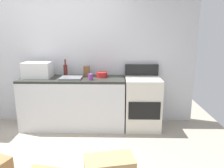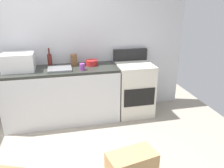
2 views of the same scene
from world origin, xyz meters
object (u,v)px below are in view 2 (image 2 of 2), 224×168
(mixing_bowl, at_px, (92,63))
(coffee_mug, at_px, (82,67))
(wine_bottle, at_px, (50,60))
(microwave, at_px, (18,62))
(stove_oven, at_px, (134,88))
(knife_block, at_px, (74,60))
(cardboard_box_medium, at_px, (131,168))

(mixing_bowl, bearing_deg, coffee_mug, -127.45)
(wine_bottle, bearing_deg, microwave, -162.24)
(stove_oven, relative_size, knife_block, 6.11)
(microwave, relative_size, coffee_mug, 4.60)
(stove_oven, xyz_separation_m, knife_block, (-0.99, 0.15, 0.52))
(coffee_mug, xyz_separation_m, cardboard_box_medium, (0.36, -1.45, -0.77))
(microwave, bearing_deg, knife_block, 8.60)
(stove_oven, xyz_separation_m, mixing_bowl, (-0.72, 0.08, 0.48))
(microwave, height_order, coffee_mug, microwave)
(stove_oven, height_order, mixing_bowl, stove_oven)
(stove_oven, relative_size, coffee_mug, 11.00)
(knife_block, bearing_deg, coffee_mug, -70.67)
(stove_oven, distance_m, knife_block, 1.13)
(microwave, bearing_deg, coffee_mug, -10.35)
(coffee_mug, distance_m, knife_block, 0.32)
(wine_bottle, relative_size, mixing_bowl, 1.58)
(coffee_mug, height_order, cardboard_box_medium, coffee_mug)
(coffee_mug, bearing_deg, wine_bottle, 147.02)
(wine_bottle, bearing_deg, stove_oven, -6.78)
(microwave, bearing_deg, cardboard_box_medium, -51.33)
(mixing_bowl, relative_size, cardboard_box_medium, 0.36)
(wine_bottle, distance_m, mixing_bowl, 0.67)
(mixing_bowl, distance_m, cardboard_box_medium, 1.85)
(microwave, height_order, knife_block, microwave)
(microwave, height_order, mixing_bowl, microwave)
(stove_oven, distance_m, wine_bottle, 1.49)
(stove_oven, xyz_separation_m, coffee_mug, (-0.89, -0.15, 0.48))
(knife_block, height_order, mixing_bowl, knife_block)
(stove_oven, bearing_deg, mixing_bowl, 173.91)
(wine_bottle, bearing_deg, knife_block, -2.76)
(coffee_mug, relative_size, mixing_bowl, 0.53)
(stove_oven, height_order, coffee_mug, stove_oven)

